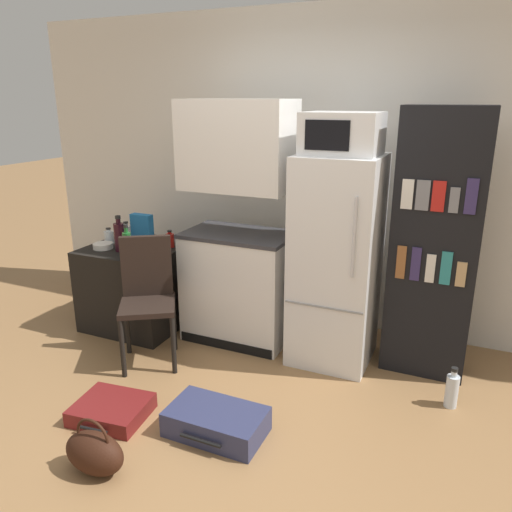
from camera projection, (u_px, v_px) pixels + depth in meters
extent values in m
plane|color=olive|center=(232.00, 450.00, 2.90)|extent=(24.00, 24.00, 0.00)
cube|color=white|center=(359.00, 175.00, 4.16)|extent=(6.40, 0.10, 2.67)
cube|color=black|center=(139.00, 285.00, 4.43)|extent=(0.80, 0.79, 0.72)
cube|color=white|center=(239.00, 287.00, 4.15)|extent=(0.85, 0.54, 0.89)
cube|color=#333338|center=(239.00, 234.00, 4.01)|extent=(0.87, 0.55, 0.03)
cube|color=white|center=(238.00, 145.00, 3.80)|extent=(0.85, 0.46, 0.68)
cube|color=black|center=(225.00, 345.00, 4.04)|extent=(0.82, 0.01, 0.08)
cube|color=white|center=(336.00, 262.00, 3.71)|extent=(0.59, 0.59, 1.57)
cube|color=gray|center=(323.00, 307.00, 3.53)|extent=(0.57, 0.01, 0.01)
cylinder|color=silver|center=(354.00, 238.00, 3.28)|extent=(0.02, 0.02, 0.55)
cube|color=silver|center=(343.00, 133.00, 3.43)|extent=(0.52, 0.43, 0.29)
cube|color=black|center=(327.00, 135.00, 3.26)|extent=(0.30, 0.01, 0.20)
cube|color=black|center=(435.00, 246.00, 3.51)|extent=(0.59, 0.34, 1.91)
cube|color=brown|center=(401.00, 262.00, 3.46)|extent=(0.06, 0.01, 0.24)
cube|color=#332856|center=(416.00, 264.00, 3.43)|extent=(0.06, 0.01, 0.24)
cube|color=silver|center=(430.00, 269.00, 3.39)|extent=(0.06, 0.01, 0.20)
cube|color=teal|center=(446.00, 268.00, 3.35)|extent=(0.07, 0.01, 0.23)
cube|color=tan|center=(461.00, 274.00, 3.32)|extent=(0.06, 0.01, 0.17)
cube|color=silver|center=(407.00, 194.00, 3.32)|extent=(0.07, 0.01, 0.20)
cube|color=slate|center=(423.00, 195.00, 3.28)|extent=(0.09, 0.01, 0.20)
cube|color=red|center=(438.00, 196.00, 3.24)|extent=(0.08, 0.01, 0.20)
cube|color=slate|center=(454.00, 200.00, 3.21)|extent=(0.06, 0.01, 0.17)
cube|color=#332856|center=(471.00, 197.00, 3.16)|extent=(0.07, 0.01, 0.23)
cylinder|color=#1E6028|center=(127.00, 247.00, 3.91)|extent=(0.06, 0.06, 0.23)
cylinder|color=#1E6028|center=(126.00, 230.00, 3.87)|extent=(0.03, 0.03, 0.04)
cylinder|color=black|center=(126.00, 226.00, 3.86)|extent=(0.03, 0.03, 0.02)
cylinder|color=#AD1914|center=(170.00, 241.00, 4.29)|extent=(0.07, 0.07, 0.12)
cylinder|color=#AD1914|center=(170.00, 233.00, 4.26)|extent=(0.03, 0.03, 0.02)
cylinder|color=black|center=(169.00, 231.00, 4.26)|extent=(0.04, 0.04, 0.01)
cylinder|color=white|center=(126.00, 233.00, 4.49)|extent=(0.09, 0.09, 0.13)
cylinder|color=white|center=(126.00, 225.00, 4.47)|extent=(0.04, 0.04, 0.02)
cylinder|color=black|center=(126.00, 223.00, 4.46)|extent=(0.05, 0.05, 0.01)
cylinder|color=black|center=(120.00, 237.00, 4.16)|extent=(0.09, 0.09, 0.24)
cylinder|color=black|center=(118.00, 221.00, 4.12)|extent=(0.04, 0.04, 0.04)
cylinder|color=black|center=(118.00, 217.00, 4.11)|extent=(0.04, 0.04, 0.02)
cylinder|color=silver|center=(109.00, 237.00, 4.39)|extent=(0.08, 0.08, 0.11)
cylinder|color=silver|center=(108.00, 230.00, 4.37)|extent=(0.04, 0.04, 0.02)
cylinder|color=black|center=(108.00, 229.00, 4.36)|extent=(0.04, 0.04, 0.01)
cylinder|color=silver|center=(103.00, 246.00, 4.25)|extent=(0.17, 0.17, 0.05)
cube|color=#1E66A8|center=(142.00, 232.00, 4.21)|extent=(0.19, 0.07, 0.30)
cylinder|color=black|center=(122.00, 349.00, 3.59)|extent=(0.04, 0.04, 0.45)
cylinder|color=black|center=(173.00, 345.00, 3.64)|extent=(0.04, 0.04, 0.45)
cylinder|color=black|center=(127.00, 327.00, 3.94)|extent=(0.04, 0.04, 0.45)
cylinder|color=black|center=(174.00, 324.00, 3.99)|extent=(0.04, 0.04, 0.45)
cube|color=black|center=(147.00, 306.00, 3.71)|extent=(0.55, 0.55, 0.04)
cube|color=black|center=(147.00, 266.00, 3.81)|extent=(0.35, 0.25, 0.47)
cube|color=navy|center=(216.00, 422.00, 3.02)|extent=(0.59, 0.35, 0.16)
cylinder|color=black|center=(200.00, 441.00, 2.85)|extent=(0.26, 0.02, 0.02)
cube|color=maroon|center=(112.00, 410.00, 3.18)|extent=(0.49, 0.43, 0.10)
cylinder|color=black|center=(92.00, 429.00, 2.99)|extent=(0.20, 0.04, 0.02)
ellipsoid|color=#33190F|center=(95.00, 453.00, 2.70)|extent=(0.36, 0.20, 0.24)
torus|color=#33190F|center=(93.00, 436.00, 2.66)|extent=(0.21, 0.02, 0.21)
cylinder|color=silver|center=(452.00, 391.00, 3.28)|extent=(0.08, 0.08, 0.22)
cylinder|color=silver|center=(454.00, 374.00, 3.24)|extent=(0.04, 0.04, 0.04)
cylinder|color=black|center=(455.00, 369.00, 3.23)|extent=(0.04, 0.04, 0.02)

